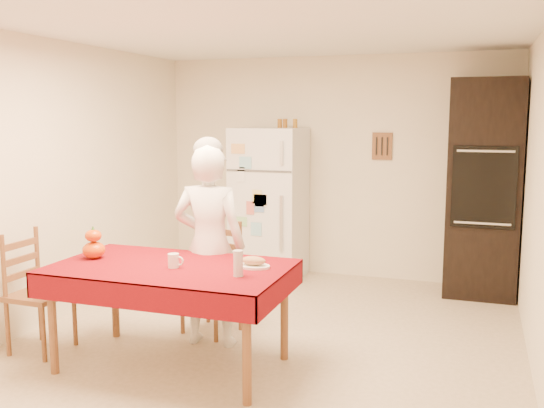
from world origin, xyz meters
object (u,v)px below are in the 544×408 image
at_px(refrigerator, 269,203).
at_px(chair_far, 216,272).
at_px(wine_glass, 238,263).
at_px(bread_plate, 254,266).
at_px(chair_left, 33,287).
at_px(seated_woman, 209,246).
at_px(pumpkin_lower, 94,250).
at_px(coffee_mug, 174,261).
at_px(dining_table, 171,275).
at_px(oven_cabinet, 483,189).

height_order(refrigerator, chair_far, refrigerator).
bearing_deg(chair_far, refrigerator, 108.78).
relative_size(wine_glass, bread_plate, 0.73).
relative_size(refrigerator, chair_far, 1.79).
relative_size(chair_left, seated_woman, 0.59).
relative_size(seated_woman, wine_glass, 9.17).
distance_m(chair_far, pumpkin_lower, 1.08).
distance_m(coffee_mug, pumpkin_lower, 0.71).
bearing_deg(chair_far, wine_glass, -43.40).
distance_m(coffee_mug, bread_plate, 0.57).
xyz_separation_m(chair_far, seated_woman, (0.09, -0.31, 0.30)).
relative_size(dining_table, seated_woman, 1.05).
bearing_deg(bread_plate, coffee_mug, -161.11).
height_order(chair_far, wine_glass, chair_far).
distance_m(chair_left, coffee_mug, 1.26).
height_order(refrigerator, oven_cabinet, oven_cabinet).
xyz_separation_m(coffee_mug, bread_plate, (0.54, 0.18, -0.04)).
relative_size(chair_far, chair_left, 1.00).
relative_size(seated_woman, pumpkin_lower, 9.43).
xyz_separation_m(dining_table, chair_far, (-0.01, 0.81, -0.18)).
bearing_deg(chair_far, pumpkin_lower, -114.32).
bearing_deg(chair_left, bread_plate, -82.28).
xyz_separation_m(oven_cabinet, chair_far, (-2.14, -1.84, -0.59)).
bearing_deg(chair_left, dining_table, -85.75).
bearing_deg(chair_left, oven_cabinet, -49.27).
height_order(pumpkin_lower, bread_plate, pumpkin_lower).
xyz_separation_m(oven_cabinet, pumpkin_lower, (-2.79, -2.65, -0.27)).
relative_size(coffee_mug, pumpkin_lower, 0.58).
relative_size(oven_cabinet, bread_plate, 9.17).
bearing_deg(refrigerator, wine_glass, -75.13).
height_order(chair_far, pumpkin_lower, chair_far).
distance_m(chair_far, bread_plate, 0.94).
xyz_separation_m(dining_table, pumpkin_lower, (-0.66, 0.01, 0.13)).
relative_size(refrigerator, wine_glass, 9.66).
height_order(coffee_mug, wine_glass, wine_glass).
distance_m(chair_left, pumpkin_lower, 0.62).
height_order(coffee_mug, bread_plate, coffee_mug).
xyz_separation_m(oven_cabinet, seated_woman, (-2.06, -2.15, -0.29)).
height_order(pumpkin_lower, wine_glass, wine_glass).
relative_size(chair_left, coffee_mug, 9.50).
bearing_deg(oven_cabinet, chair_far, -139.28).
xyz_separation_m(refrigerator, chair_far, (0.14, -1.80, -0.34)).
distance_m(dining_table, bread_plate, 0.61).
height_order(refrigerator, chair_left, refrigerator).
xyz_separation_m(seated_woman, coffee_mug, (-0.02, -0.56, 0.01)).
relative_size(refrigerator, coffee_mug, 17.00).
xyz_separation_m(chair_left, seated_woman, (1.25, 0.57, 0.30)).
xyz_separation_m(coffee_mug, wine_glass, (0.52, -0.07, 0.04)).
bearing_deg(refrigerator, oven_cabinet, 1.18).
distance_m(chair_far, coffee_mug, 0.91).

